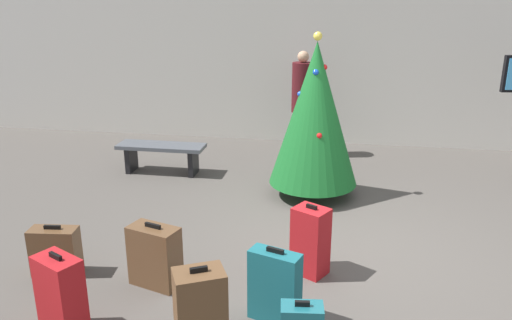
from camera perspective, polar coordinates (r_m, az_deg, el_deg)
ground_plane at (r=5.87m, az=10.75°, el=-10.37°), size 16.00×16.00×0.00m
back_wall at (r=9.88m, az=11.04°, el=10.44°), size 16.00×0.20×3.02m
holiday_tree at (r=7.04m, az=6.67°, el=5.13°), size 1.25×1.25×2.32m
waiting_bench at (r=8.31m, az=-10.63°, el=0.92°), size 1.41×0.44×0.48m
traveller_0 at (r=8.96m, az=5.21°, el=6.55°), size 0.50×0.50×1.87m
suitcase_0 at (r=5.17m, az=-11.35°, el=-10.59°), size 0.55×0.39×0.66m
suitcase_1 at (r=4.56m, az=2.12°, el=-14.07°), size 0.49×0.32×0.71m
suitcase_2 at (r=5.68m, az=-21.71°, el=-9.54°), size 0.51×0.27×0.54m
suitcase_3 at (r=4.13m, az=-6.28°, el=-17.08°), size 0.47×0.42×0.82m
suitcase_6 at (r=5.28m, az=6.16°, el=-9.09°), size 0.42×0.40×0.76m
suitcase_7 at (r=4.65m, az=-21.15°, el=-14.27°), size 0.47×0.40×0.77m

